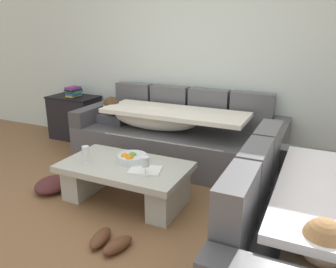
{
  "coord_description": "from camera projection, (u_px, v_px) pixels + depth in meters",
  "views": [
    {
      "loc": [
        1.47,
        -1.89,
        1.61
      ],
      "look_at": [
        0.07,
        1.07,
        0.55
      ],
      "focal_mm": 35.49,
      "sensor_mm": 36.0,
      "label": 1
    }
  ],
  "objects": [
    {
      "name": "ground_plane",
      "position": [
        104.0,
        233.0,
        2.71
      ],
      "size": [
        14.0,
        14.0,
        0.0
      ],
      "primitive_type": "plane",
      "color": "brown"
    },
    {
      "name": "back_wall",
      "position": [
        200.0,
        48.0,
        4.15
      ],
      "size": [
        9.0,
        0.1,
        2.7
      ],
      "primitive_type": "cube",
      "color": "silver",
      "rests_on": "ground_plane"
    },
    {
      "name": "couch_along_wall",
      "position": [
        174.0,
        137.0,
        4.05
      ],
      "size": [
        2.5,
        0.92,
        0.88
      ],
      "color": "#555458",
      "rests_on": "ground_plane"
    },
    {
      "name": "couch_near_window",
      "position": [
        306.0,
        234.0,
        2.14
      ],
      "size": [
        0.92,
        1.81,
        0.88
      ],
      "rotation": [
        0.0,
        0.0,
        1.57
      ],
      "color": "#555458",
      "rests_on": "ground_plane"
    },
    {
      "name": "coffee_table",
      "position": [
        125.0,
        178.0,
        3.16
      ],
      "size": [
        1.2,
        0.68,
        0.38
      ],
      "color": "#B1B1A5",
      "rests_on": "ground_plane"
    },
    {
      "name": "fruit_bowl",
      "position": [
        132.0,
        158.0,
        3.15
      ],
      "size": [
        0.28,
        0.28,
        0.1
      ],
      "color": "silver",
      "rests_on": "coffee_table"
    },
    {
      "name": "wine_glass_near_left",
      "position": [
        86.0,
        151.0,
        3.11
      ],
      "size": [
        0.07,
        0.07,
        0.17
      ],
      "color": "silver",
      "rests_on": "coffee_table"
    },
    {
      "name": "wine_glass_near_right",
      "position": [
        145.0,
        163.0,
        2.85
      ],
      "size": [
        0.07,
        0.07,
        0.17
      ],
      "color": "silver",
      "rests_on": "coffee_table"
    },
    {
      "name": "open_magazine",
      "position": [
        145.0,
        170.0,
        2.97
      ],
      "size": [
        0.32,
        0.27,
        0.01
      ],
      "primitive_type": "cube",
      "rotation": [
        0.0,
        0.0,
        0.25
      ],
      "color": "white",
      "rests_on": "coffee_table"
    },
    {
      "name": "side_cabinet",
      "position": [
        75.0,
        117.0,
        4.95
      ],
      "size": [
        0.72,
        0.44,
        0.64
      ],
      "color": "black",
      "rests_on": "ground_plane"
    },
    {
      "name": "book_stack_on_cabinet",
      "position": [
        73.0,
        91.0,
        4.82
      ],
      "size": [
        0.19,
        0.22,
        0.14
      ],
      "color": "gold",
      "rests_on": "side_cabinet"
    },
    {
      "name": "pair_of_shoes",
      "position": [
        109.0,
        241.0,
        2.53
      ],
      "size": [
        0.35,
        0.31,
        0.09
      ],
      "color": "#59331E",
      "rests_on": "ground_plane"
    },
    {
      "name": "crumpled_garment",
      "position": [
        52.0,
        184.0,
        3.42
      ],
      "size": [
        0.42,
        0.47,
        0.12
      ],
      "primitive_type": "ellipsoid",
      "rotation": [
        0.0,
        0.0,
        1.86
      ],
      "color": "#4C2323",
      "rests_on": "ground_plane"
    }
  ]
}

